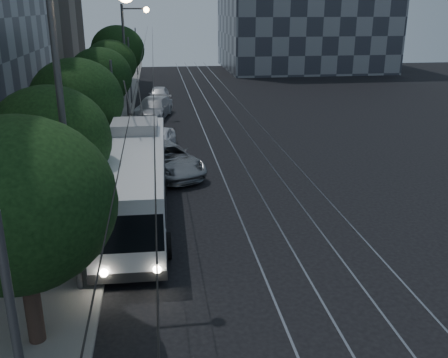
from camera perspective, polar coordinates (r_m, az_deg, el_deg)
name	(u,v)px	position (r m, az deg, el deg)	size (l,w,h in m)	color
ground	(245,248)	(18.95, 2.41, -7.90)	(120.00, 120.00, 0.00)	black
sidewalk	(96,129)	(37.84, -14.38, 5.53)	(5.00, 90.00, 0.15)	gray
tram_rails	(231,126)	(38.00, 0.84, 6.09)	(4.52, 90.00, 0.02)	#919199
overhead_wires	(128,82)	(37.00, -10.87, 10.85)	(2.23, 90.00, 6.00)	black
trolleybus	(135,180)	(21.34, -10.13, -0.17)	(2.75, 12.12, 5.63)	silver
pickup_silver	(166,159)	(26.99, -6.68, 2.24)	(2.70, 5.86, 1.63)	gray
car_white_a	(160,140)	(31.60, -7.36, 4.49)	(1.63, 4.06, 1.38)	white
car_white_b	(155,109)	(41.04, -7.95, 7.97)	(2.14, 5.27, 1.53)	#B3B3B7
car_white_c	(154,107)	(41.84, -8.06, 8.14)	(1.57, 4.49, 1.48)	silver
car_white_d	(159,95)	(47.70, -7.46, 9.53)	(1.76, 4.39, 1.49)	silver
tree_0	(18,204)	(13.09, -22.47, -2.66)	(4.79, 4.79, 6.25)	#2F201A
tree_1	(50,141)	(19.00, -19.25, 4.15)	(4.38, 4.38, 6.03)	#2F201A
tree_2	(77,101)	(26.25, -16.48, 8.59)	(4.64, 4.64, 6.25)	#2F201A
tree_3	(100,77)	(34.93, -13.96, 11.29)	(4.22, 4.22, 6.08)	#2F201A
tree_4	(110,64)	(41.13, -12.85, 12.70)	(4.09, 4.09, 6.17)	#2F201A
tree_5	(118,50)	(50.38, -12.05, 14.23)	(5.08, 5.08, 6.92)	#2F201A
streetlamp_near	(77,116)	(14.81, -16.47, 6.97)	(2.29, 0.44, 9.38)	#4F4F51
streetlamp_far	(130,50)	(40.97, -10.74, 14.29)	(2.16, 0.44, 8.77)	#4F4F51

